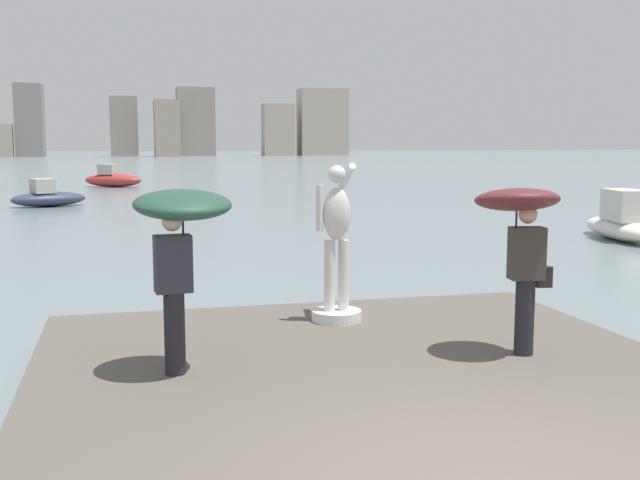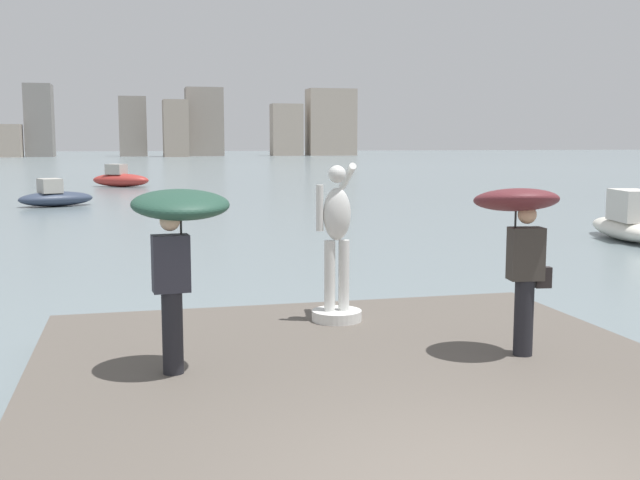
% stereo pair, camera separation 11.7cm
% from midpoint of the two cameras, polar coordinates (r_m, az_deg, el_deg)
% --- Properties ---
extents(ground_plane, '(400.00, 400.00, 0.00)m').
position_cam_midpoint_polar(ground_plane, '(44.78, -11.21, 3.53)').
color(ground_plane, slate).
extents(pier, '(7.16, 9.58, 0.40)m').
position_cam_midpoint_polar(pier, '(7.35, 6.19, -13.79)').
color(pier, '#564F47').
rests_on(pier, ground).
extents(statue_white_figure, '(0.69, 0.90, 2.16)m').
position_cam_midpoint_polar(statue_white_figure, '(10.44, 0.91, -1.20)').
color(statue_white_figure, silver).
rests_on(statue_white_figure, pier).
extents(onlooker_left, '(1.11, 1.13, 1.99)m').
position_cam_midpoint_polar(onlooker_left, '(8.12, -10.76, 0.95)').
color(onlooker_left, black).
rests_on(onlooker_left, pier).
extents(onlooker_right, '(1.07, 1.09, 1.97)m').
position_cam_midpoint_polar(onlooker_right, '(8.97, 14.29, 1.13)').
color(onlooker_right, black).
rests_on(onlooker_right, pier).
extents(boat_mid, '(4.06, 3.08, 1.44)m').
position_cam_midpoint_polar(boat_mid, '(50.43, -15.23, 4.41)').
color(boat_mid, '#9E2D28').
rests_on(boat_mid, ground).
extents(boat_far, '(3.58, 2.58, 1.23)m').
position_cam_midpoint_polar(boat_far, '(36.00, -19.66, 3.03)').
color(boat_far, '#2D384C').
rests_on(boat_far, ground).
extents(boat_leftward, '(1.93, 4.14, 1.48)m').
position_cam_midpoint_polar(boat_leftward, '(23.99, 21.34, 1.25)').
color(boat_leftward, silver).
rests_on(boat_leftward, ground).
extents(distant_skyline, '(87.02, 13.33, 13.89)m').
position_cam_midpoint_polar(distant_skyline, '(155.29, -13.90, 8.38)').
color(distant_skyline, gray).
rests_on(distant_skyline, ground).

